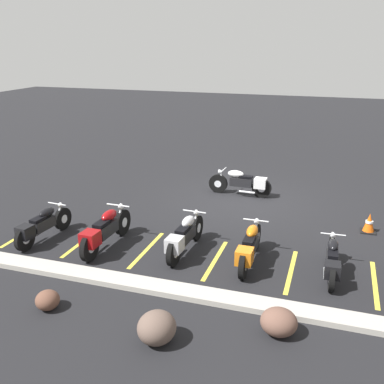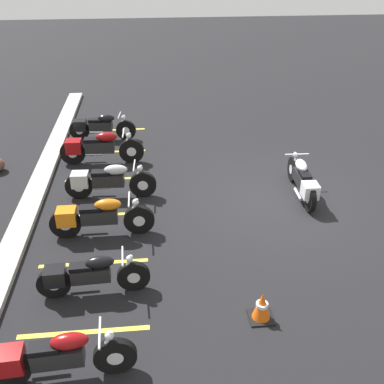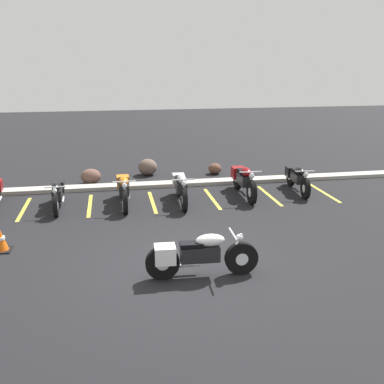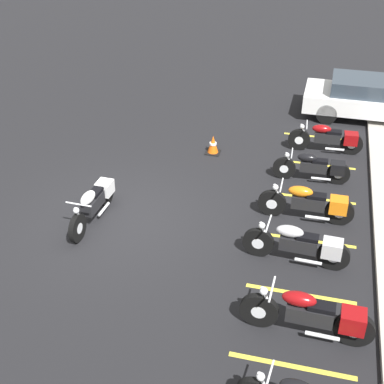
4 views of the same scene
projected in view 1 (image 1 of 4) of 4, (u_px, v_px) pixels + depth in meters
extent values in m
plane|color=black|center=(242.00, 201.00, 14.60)|extent=(60.00, 60.00, 0.00)
cylinder|color=black|center=(218.00, 184.00, 15.28)|extent=(0.64, 0.14, 0.64)
cylinder|color=silver|center=(218.00, 184.00, 15.28)|extent=(0.25, 0.13, 0.24)
cylinder|color=black|center=(262.00, 188.00, 14.79)|extent=(0.64, 0.14, 0.64)
cylinder|color=silver|center=(262.00, 188.00, 14.79)|extent=(0.25, 0.13, 0.24)
cube|color=black|center=(241.00, 182.00, 14.98)|extent=(0.74, 0.30, 0.29)
ellipsoid|color=white|center=(236.00, 174.00, 14.95)|extent=(0.55, 0.27, 0.23)
cube|color=black|center=(246.00, 177.00, 14.86)|extent=(0.43, 0.25, 0.08)
cube|color=white|center=(260.00, 183.00, 14.75)|extent=(0.40, 0.36, 0.33)
cylinder|color=silver|center=(222.00, 177.00, 15.16)|extent=(0.25, 0.07, 0.51)
cylinder|color=silver|center=(223.00, 170.00, 15.07)|extent=(0.06, 0.60, 0.03)
sphere|color=silver|center=(220.00, 172.00, 15.13)|extent=(0.14, 0.14, 0.14)
cylinder|color=silver|center=(247.00, 192.00, 14.87)|extent=(0.53, 0.09, 0.07)
cylinder|color=black|center=(331.00, 250.00, 10.52)|extent=(0.13, 0.59, 0.59)
cylinder|color=silver|center=(331.00, 250.00, 10.52)|extent=(0.12, 0.23, 0.22)
cylinder|color=black|center=(332.00, 278.00, 9.27)|extent=(0.13, 0.59, 0.59)
cylinder|color=silver|center=(332.00, 278.00, 9.27)|extent=(0.12, 0.23, 0.22)
cube|color=black|center=(332.00, 258.00, 9.81)|extent=(0.27, 0.68, 0.27)
ellipsoid|color=black|center=(333.00, 245.00, 9.90)|extent=(0.25, 0.51, 0.21)
cube|color=black|center=(333.00, 254.00, 9.62)|extent=(0.23, 0.40, 0.07)
cube|color=black|center=(332.00, 270.00, 9.26)|extent=(0.33, 0.37, 0.30)
cylinder|color=silver|center=(332.00, 243.00, 10.35)|extent=(0.06, 0.23, 0.47)
cylinder|color=silver|center=(333.00, 234.00, 10.23)|extent=(0.55, 0.05, 0.03)
sphere|color=silver|center=(333.00, 235.00, 10.36)|extent=(0.12, 0.12, 0.12)
cylinder|color=silver|center=(325.00, 273.00, 9.73)|extent=(0.08, 0.49, 0.06)
cylinder|color=black|center=(256.00, 237.00, 11.12)|extent=(0.12, 0.65, 0.65)
cylinder|color=silver|center=(256.00, 237.00, 11.12)|extent=(0.12, 0.25, 0.25)
cylinder|color=black|center=(244.00, 265.00, 9.75)|extent=(0.12, 0.65, 0.65)
cylinder|color=silver|center=(244.00, 265.00, 9.75)|extent=(0.12, 0.25, 0.25)
cube|color=black|center=(250.00, 245.00, 10.34)|extent=(0.28, 0.75, 0.30)
ellipsoid|color=orange|center=(252.00, 231.00, 10.44)|extent=(0.26, 0.55, 0.24)
cube|color=black|center=(249.00, 240.00, 10.13)|extent=(0.24, 0.43, 0.08)
cube|color=orange|center=(244.00, 256.00, 9.73)|extent=(0.36, 0.39, 0.34)
cylinder|color=silver|center=(256.00, 229.00, 10.93)|extent=(0.06, 0.26, 0.52)
cylinder|color=silver|center=(256.00, 220.00, 10.80)|extent=(0.61, 0.04, 0.04)
sphere|color=silver|center=(257.00, 221.00, 10.94)|extent=(0.14, 0.14, 0.14)
cylinder|color=silver|center=(242.00, 260.00, 10.26)|extent=(0.07, 0.54, 0.07)
cylinder|color=black|center=(197.00, 228.00, 11.67)|extent=(0.15, 0.66, 0.65)
cylinder|color=silver|center=(197.00, 228.00, 11.67)|extent=(0.14, 0.25, 0.25)
cylinder|color=black|center=(174.00, 252.00, 10.31)|extent=(0.15, 0.66, 0.65)
cylinder|color=silver|center=(174.00, 252.00, 10.31)|extent=(0.14, 0.25, 0.25)
cube|color=black|center=(185.00, 235.00, 10.90)|extent=(0.31, 0.76, 0.30)
ellipsoid|color=#B7B7BC|center=(188.00, 221.00, 10.99)|extent=(0.28, 0.57, 0.24)
cube|color=black|center=(183.00, 230.00, 10.68)|extent=(0.26, 0.45, 0.08)
cube|color=#B7B7BC|center=(174.00, 244.00, 10.30)|extent=(0.37, 0.41, 0.34)
cylinder|color=silver|center=(195.00, 220.00, 11.48)|extent=(0.07, 0.26, 0.53)
cylinder|color=silver|center=(194.00, 212.00, 11.34)|extent=(0.61, 0.07, 0.04)
sphere|color=silver|center=(196.00, 213.00, 11.48)|extent=(0.14, 0.14, 0.14)
cylinder|color=silver|center=(176.00, 249.00, 10.82)|extent=(0.10, 0.55, 0.07)
cylinder|color=black|center=(123.00, 222.00, 11.97)|extent=(0.15, 0.70, 0.69)
cylinder|color=silver|center=(123.00, 222.00, 11.97)|extent=(0.14, 0.27, 0.26)
cylinder|color=black|center=(90.00, 247.00, 10.53)|extent=(0.15, 0.70, 0.69)
cylinder|color=silver|center=(90.00, 247.00, 10.53)|extent=(0.14, 0.27, 0.26)
cube|color=black|center=(106.00, 229.00, 11.15)|extent=(0.32, 0.81, 0.31)
ellipsoid|color=maroon|center=(109.00, 215.00, 11.25)|extent=(0.29, 0.59, 0.25)
cube|color=black|center=(101.00, 224.00, 10.93)|extent=(0.27, 0.47, 0.08)
cube|color=maroon|center=(90.00, 239.00, 10.51)|extent=(0.39, 0.43, 0.36)
cylinder|color=silver|center=(120.00, 214.00, 11.77)|extent=(0.07, 0.28, 0.56)
cylinder|color=silver|center=(118.00, 205.00, 11.63)|extent=(0.65, 0.06, 0.04)
sphere|color=silver|center=(121.00, 207.00, 11.78)|extent=(0.15, 0.15, 0.15)
cylinder|color=silver|center=(96.00, 244.00, 11.07)|extent=(0.09, 0.58, 0.07)
cylinder|color=black|center=(63.00, 219.00, 12.31)|extent=(0.17, 0.62, 0.62)
cylinder|color=silver|center=(63.00, 219.00, 12.31)|extent=(0.14, 0.24, 0.23)
cylinder|color=black|center=(25.00, 239.00, 11.05)|extent=(0.17, 0.62, 0.62)
cylinder|color=silver|center=(25.00, 239.00, 11.05)|extent=(0.14, 0.24, 0.23)
cube|color=black|center=(43.00, 224.00, 11.59)|extent=(0.33, 0.73, 0.28)
ellipsoid|color=black|center=(47.00, 212.00, 11.67)|extent=(0.29, 0.54, 0.22)
cube|color=black|center=(38.00, 219.00, 11.39)|extent=(0.26, 0.43, 0.07)
cube|color=black|center=(25.00, 232.00, 11.03)|extent=(0.37, 0.40, 0.32)
cylinder|color=silver|center=(59.00, 212.00, 12.13)|extent=(0.08, 0.25, 0.50)
cylinder|color=silver|center=(57.00, 204.00, 12.00)|extent=(0.58, 0.09, 0.03)
sphere|color=silver|center=(60.00, 205.00, 12.13)|extent=(0.13, 0.13, 0.13)
cylinder|color=silver|center=(34.00, 236.00, 11.53)|extent=(0.11, 0.52, 0.07)
cube|color=#A8A399|center=(182.00, 291.00, 9.22)|extent=(18.00, 0.50, 0.12)
ellipsoid|color=brown|center=(48.00, 300.00, 8.66)|extent=(0.66, 0.66, 0.38)
ellipsoid|color=brown|center=(279.00, 322.00, 7.89)|extent=(0.66, 0.61, 0.50)
ellipsoid|color=brown|center=(157.00, 328.00, 7.68)|extent=(0.80, 0.83, 0.58)
cube|color=black|center=(368.00, 231.00, 12.22)|extent=(0.40, 0.40, 0.03)
cone|color=#EA590F|center=(369.00, 223.00, 12.14)|extent=(0.32, 0.32, 0.53)
cylinder|color=white|center=(369.00, 222.00, 12.13)|extent=(0.20, 0.20, 0.06)
cube|color=gold|center=(375.00, 284.00, 9.62)|extent=(0.10, 2.10, 0.00)
cube|color=gold|center=(291.00, 271.00, 10.14)|extent=(0.10, 2.10, 0.00)
cube|color=gold|center=(215.00, 260.00, 10.66)|extent=(0.10, 2.10, 0.00)
cube|color=gold|center=(147.00, 250.00, 11.18)|extent=(0.10, 2.10, 0.00)
cube|color=gold|center=(84.00, 240.00, 11.70)|extent=(0.10, 2.10, 0.00)
cube|color=gold|center=(27.00, 232.00, 12.22)|extent=(0.10, 2.10, 0.00)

